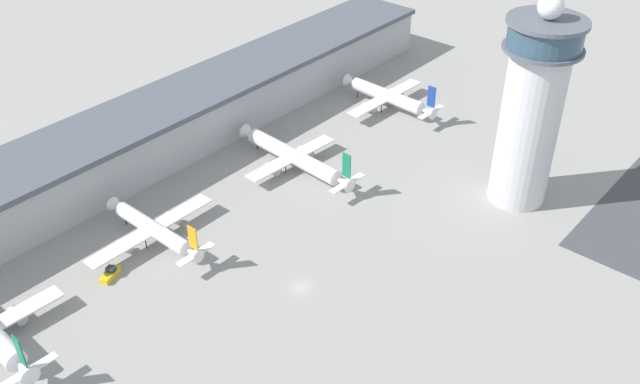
% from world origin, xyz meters
% --- Properties ---
extents(ground_plane, '(1000.00, 1000.00, 0.00)m').
position_xyz_m(ground_plane, '(0.00, 0.00, 0.00)').
color(ground_plane, gray).
extents(terminal_building, '(257.16, 25.00, 16.16)m').
position_xyz_m(terminal_building, '(0.00, 70.00, 8.18)').
color(terminal_building, '#B2B2B7').
rests_on(terminal_building, ground).
extents(control_tower, '(19.27, 19.27, 55.83)m').
position_xyz_m(control_tower, '(64.60, -19.79, 26.81)').
color(control_tower, silver).
rests_on(control_tower, ground).
extents(airplane_gate_charlie, '(35.94, 32.83, 12.37)m').
position_xyz_m(airplane_gate_charlie, '(-11.21, 38.08, 4.33)').
color(airplane_gate_charlie, white).
rests_on(airplane_gate_charlie, ground).
extents(airplane_gate_delta, '(31.36, 42.76, 13.40)m').
position_xyz_m(airplane_gate_delta, '(36.19, 34.94, 4.06)').
color(airplane_gate_delta, white).
rests_on(airplane_gate_delta, ground).
extents(airplane_gate_echo, '(33.48, 35.96, 13.51)m').
position_xyz_m(airplane_gate_echo, '(83.20, 36.47, 4.49)').
color(airplane_gate_echo, white).
rests_on(airplane_gate_echo, ground).
extents(service_truck_fuel, '(6.13, 4.02, 2.53)m').
position_xyz_m(service_truck_fuel, '(-25.89, 35.85, 0.88)').
color(service_truck_fuel, black).
rests_on(service_truck_fuel, ground).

